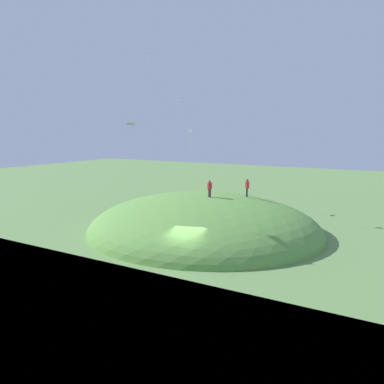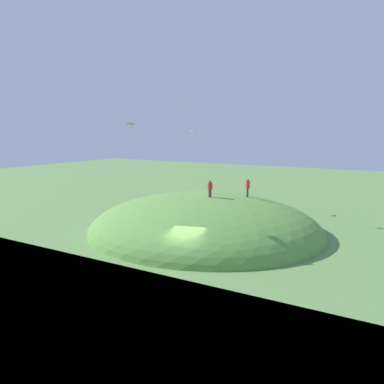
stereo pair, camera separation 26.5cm
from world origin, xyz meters
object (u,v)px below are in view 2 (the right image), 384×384
Objects in this scene: person_watching_kites at (210,187)px; person_near_shore at (248,186)px; kite_5 at (192,133)px; kite_6 at (131,125)px; kite_1 at (151,54)px; kite_3 at (179,98)px.

person_watching_kites is 0.90× the size of person_near_shore.
kite_5 reaches higher than person_watching_kites.
person_watching_kites is 10.75m from kite_5.
kite_1 is at bearing 29.40° from kite_6.
kite_1 is at bearing -101.07° from person_near_shore.
kite_1 is 6.83m from kite_3.
person_watching_kites is 16.25m from kite_3.
kite_6 reaches higher than person_near_shore.
person_near_shore is 13.34m from kite_6.
person_near_shore is 16.37m from kite_3.
kite_3 is 1.76× the size of kite_6.
kite_6 is at bearing -159.85° from kite_3.
kite_3 is (5.27, -0.32, -4.32)m from kite_1.
kite_3 is at bearing 71.51° from person_watching_kites.
person_near_shore is (3.24, -2.46, -0.12)m from person_watching_kites.
kite_1 is 0.63× the size of kite_3.
kite_3 is 5.81m from kite_5.
kite_3 is at bearing -3.52° from kite_1.
kite_1 reaches higher than person_watching_kites.
person_watching_kites is at bearing -135.05° from kite_3.
kite_1 is (0.95, 12.24, 13.65)m from person_near_shore.
person_near_shore is 1.48× the size of kite_1.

